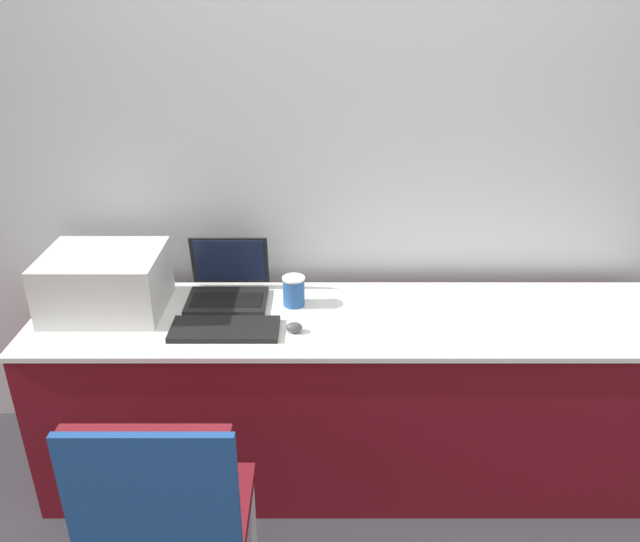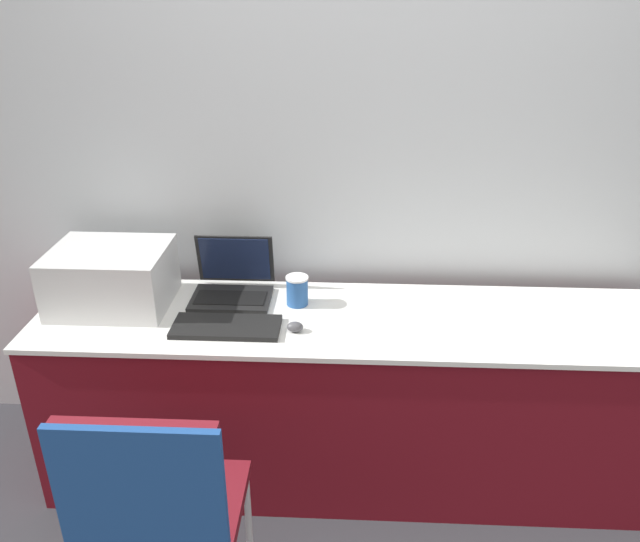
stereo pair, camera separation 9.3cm
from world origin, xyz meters
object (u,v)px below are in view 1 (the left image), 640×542
at_px(printer, 107,279).
at_px(mouse, 297,327).
at_px(laptop_left, 231,286).
at_px(coffee_cup, 296,291).
at_px(external_keyboard, 227,329).
at_px(chair, 168,513).

bearing_deg(printer, mouse, -13.63).
distance_m(laptop_left, coffee_cup, 0.28).
distance_m(printer, external_keyboard, 0.53).
height_order(printer, mouse, printer).
relative_size(coffee_cup, chair, 0.13).
relative_size(printer, mouse, 7.27).
height_order(laptop_left, chair, laptop_left).
bearing_deg(mouse, coffee_cup, 92.40).
xyz_separation_m(laptop_left, external_keyboard, (0.02, -0.27, -0.04)).
height_order(external_keyboard, mouse, mouse).
xyz_separation_m(external_keyboard, coffee_cup, (0.25, 0.21, 0.05)).
xyz_separation_m(printer, mouse, (0.74, -0.18, -0.11)).
distance_m(laptop_left, mouse, 0.40).
bearing_deg(mouse, chair, -115.29).
xyz_separation_m(laptop_left, chair, (-0.05, -0.98, -0.22)).
bearing_deg(external_keyboard, coffee_cup, 40.49).
distance_m(external_keyboard, chair, 0.74).
relative_size(laptop_left, mouse, 5.21).
bearing_deg(external_keyboard, printer, 160.04).
xyz_separation_m(printer, coffee_cup, (0.73, 0.04, -0.07)).
bearing_deg(chair, printer, 114.62).
relative_size(printer, external_keyboard, 1.11).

